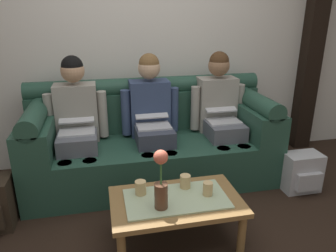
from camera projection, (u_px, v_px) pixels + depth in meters
name	position (u px, v px, depth m)	size (l,w,h in m)	color
back_wall_patterned	(142.00, 25.00, 3.28)	(6.00, 0.12, 2.90)	silver
timber_pillar	(315.00, 24.00, 3.55)	(0.20, 0.20, 2.90)	black
couch	(152.00, 142.00, 3.16)	(2.33, 0.88, 0.96)	#234738
person_left	(77.00, 119.00, 2.92)	(0.56, 0.67, 1.22)	#595B66
person_middle	(152.00, 115.00, 3.06)	(0.56, 0.67, 1.22)	#383D4C
person_right	(220.00, 110.00, 3.20)	(0.56, 0.67, 1.22)	#595B66
coffee_table	(176.00, 204.00, 2.26)	(0.91, 0.55, 0.36)	olive
flower_vase	(161.00, 182.00, 2.07)	(0.09, 0.09, 0.41)	brown
cup_near_left	(141.00, 188.00, 2.27)	(0.08, 0.08, 0.10)	#DBB77A
cup_near_right	(208.00, 189.00, 2.26)	(0.07, 0.07, 0.10)	#DBB77A
cup_far_center	(185.00, 181.00, 2.36)	(0.08, 0.08, 0.10)	#DBB77A
backpack_right	(302.00, 173.00, 2.97)	(0.34, 0.25, 0.36)	#B7B7BC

